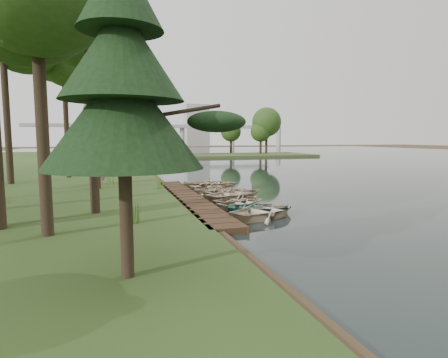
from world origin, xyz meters
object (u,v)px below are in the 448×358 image
object	(u,v)px
stored_rowboat	(101,179)
boardwalk	(188,199)
rowboat_2	(242,202)
pine_tree	(122,82)
rowboat_0	(266,209)
rowboat_1	(259,206)

from	to	relation	value
stored_rowboat	boardwalk	bearing A→B (deg)	-107.69
rowboat_2	pine_tree	bearing A→B (deg)	121.22
rowboat_2	pine_tree	size ratio (longest dim) A/B	0.38
rowboat_0	stored_rowboat	distance (m)	15.26
boardwalk	rowboat_1	xyz separation A→B (m)	(2.66, -4.43, 0.22)
rowboat_2	pine_tree	world-z (taller)	pine_tree
rowboat_2	boardwalk	bearing A→B (deg)	15.55
pine_tree	boardwalk	bearing A→B (deg)	71.88
rowboat_0	rowboat_1	world-z (taller)	rowboat_0
boardwalk	rowboat_2	xyz separation A→B (m)	(2.35, -2.80, 0.21)
boardwalk	rowboat_1	bearing A→B (deg)	-59.04
rowboat_2	rowboat_1	bearing A→B (deg)	166.23
rowboat_1	boardwalk	bearing A→B (deg)	50.25
stored_rowboat	pine_tree	size ratio (longest dim) A/B	0.49
boardwalk	stored_rowboat	xyz separation A→B (m)	(-5.01, 7.79, 0.55)
rowboat_1	pine_tree	size ratio (longest dim) A/B	0.40
boardwalk	stored_rowboat	bearing A→B (deg)	122.74
rowboat_1	rowboat_2	size ratio (longest dim) A/B	1.05
boardwalk	rowboat_1	world-z (taller)	rowboat_1
rowboat_0	stored_rowboat	world-z (taller)	stored_rowboat
rowboat_1	pine_tree	xyz separation A→B (m)	(-6.59, -7.57, 4.66)
rowboat_2	stored_rowboat	distance (m)	12.90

